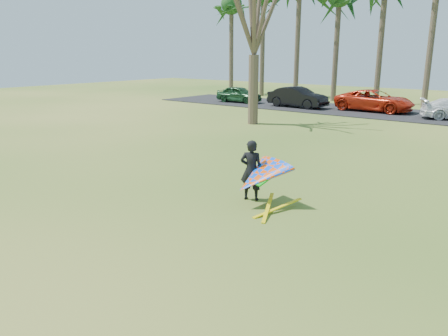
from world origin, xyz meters
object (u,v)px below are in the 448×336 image
Objects in this scene: car_0 at (239,94)px; car_2 at (374,101)px; bare_tree_left at (255,7)px; car_1 at (298,97)px; kite_flyer at (258,176)px.

car_2 is at bearing -86.38° from car_0.
car_0 is at bearing 130.67° from bare_tree_left.
bare_tree_left is 2.34× the size of car_0.
bare_tree_left is at bearing 160.43° from car_2.
bare_tree_left is at bearing -142.21° from car_0.
car_0 is at bearing 97.48° from car_2.
bare_tree_left is 11.03m from car_1.
bare_tree_left is 4.06× the size of kite_flyer.
kite_flyer reaches higher than car_2.
bare_tree_left reaches higher than kite_flyer.
bare_tree_left is 16.31m from kite_flyer.
kite_flyer is (16.52, -21.40, 0.09)m from car_0.
car_2 is at bearing -74.01° from car_1.
bare_tree_left is 12.63m from car_2.
kite_flyer is (4.86, -22.73, 0.00)m from car_2.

